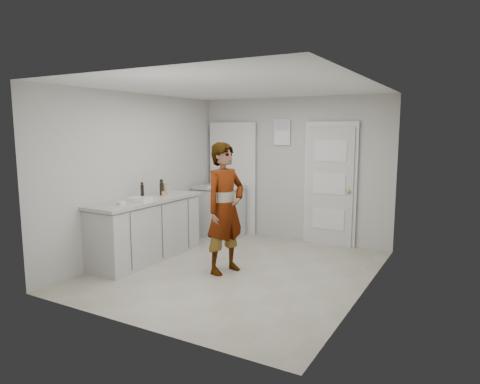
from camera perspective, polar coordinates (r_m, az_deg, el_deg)
The scene contains 12 objects.
ground at distance 6.09m, azimuth -0.49°, elevation -10.34°, with size 4.00×4.00×0.00m, color #A29B88.
room_shell at distance 7.65m, azimuth 5.66°, elevation 1.35°, with size 4.00×4.00×4.00m.
main_counter at distance 6.64m, azimuth -12.34°, elevation -5.12°, with size 0.64×1.96×0.93m.
side_counter at distance 7.89m, azimuth -2.77°, elevation -2.79°, with size 0.84×0.61×0.93m.
person at distance 5.80m, azimuth -1.99°, elevation -2.18°, with size 0.65×0.43×1.78m, color silver.
cake_mix_box at distance 6.96m, azimuth -10.06°, elevation 0.46°, with size 0.10×0.05×0.17m, color #95784A.
spice_jar at distance 6.73m, azimuth -10.20°, elevation -0.25°, with size 0.05×0.05×0.07m, color tan.
oil_cruet_a at distance 6.82m, azimuth -10.41°, elevation 0.60°, with size 0.06×0.06×0.26m.
oil_cruet_b at distance 6.65m, azimuth -12.91°, elevation 0.26°, with size 0.05×0.05×0.24m.
baking_dish at distance 6.34m, azimuth -13.29°, elevation -0.95°, with size 0.34×0.26×0.06m.
egg_bowl at distance 6.11m, azimuth -15.51°, elevation -1.41°, with size 0.12×0.12×0.05m.
papers at distance 7.72m, azimuth -3.34°, elevation 0.74°, with size 0.24×0.30×0.01m, color white.
Camera 1 is at (2.87, -5.00, 1.95)m, focal length 32.00 mm.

